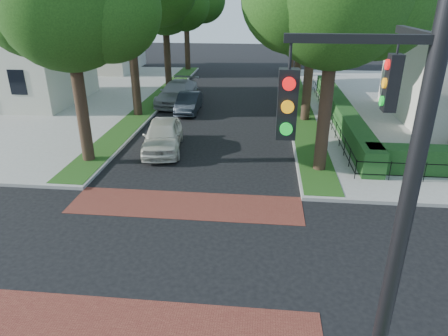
{
  "coord_description": "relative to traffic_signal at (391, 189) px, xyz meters",
  "views": [
    {
      "loc": [
        2.88,
        -10.2,
        7.47
      ],
      "look_at": [
        1.49,
        3.28,
        1.6
      ],
      "focal_mm": 32.0,
      "sensor_mm": 36.0,
      "label": 1
    }
  ],
  "objects": [
    {
      "name": "tree_left_far",
      "position": [
        -10.29,
        28.63,
        2.41
      ],
      "size": [
        7.0,
        6.02,
        9.86
      ],
      "color": "black",
      "rests_on": "sidewalk_nw"
    },
    {
      "name": "hedge_main_road",
      "position": [
        2.81,
        19.41,
        -3.96
      ],
      "size": [
        1.0,
        18.0,
        1.2
      ],
      "primitive_type": "cube",
      "color": "#143B18",
      "rests_on": "sidewalk_ne"
    },
    {
      "name": "ground",
      "position": [
        -4.89,
        4.41,
        -4.71
      ],
      "size": [
        120.0,
        120.0,
        0.0
      ],
      "primitive_type": "plane",
      "color": "black",
      "rests_on": "ground"
    },
    {
      "name": "parked_car_middle",
      "position": [
        -7.23,
        20.93,
        -4.04
      ],
      "size": [
        1.48,
        4.05,
        1.33
      ],
      "primitive_type": "imported",
      "rotation": [
        0.0,
        0.0,
        0.02
      ],
      "color": "black",
      "rests_on": "ground"
    },
    {
      "name": "crosswalk_near",
      "position": [
        -4.89,
        1.21,
        -4.7
      ],
      "size": [
        9.0,
        2.2,
        0.01
      ],
      "primitive_type": "cube",
      "color": "maroon",
      "rests_on": "ground"
    },
    {
      "name": "grass_strip_nw",
      "position": [
        -10.29,
        23.51,
        -4.55
      ],
      "size": [
        1.6,
        29.8,
        0.02
      ],
      "primitive_type": "cube",
      "color": "#1E4213",
      "rests_on": "sidewalk_nw"
    },
    {
      "name": "house_left_far",
      "position": [
        -20.38,
        36.41,
        0.33
      ],
      "size": [
        10.0,
        9.0,
        10.14
      ],
      "color": "silver",
      "rests_on": "sidewalk_nw"
    },
    {
      "name": "traffic_signal",
      "position": [
        0.0,
        0.0,
        0.0
      ],
      "size": [
        2.17,
        2.0,
        8.0
      ],
      "color": "black",
      "rests_on": "sidewalk_se"
    },
    {
      "name": "house_left_near",
      "position": [
        -20.38,
        22.41,
        0.33
      ],
      "size": [
        10.0,
        9.0,
        10.14
      ],
      "color": "beige",
      "rests_on": "sidewalk_nw"
    },
    {
      "name": "tree_right_far",
      "position": [
        0.71,
        28.64,
        2.2
      ],
      "size": [
        7.25,
        6.23,
        9.74
      ],
      "color": "black",
      "rests_on": "sidewalk_ne"
    },
    {
      "name": "grass_strip_ne",
      "position": [
        0.51,
        23.51,
        -4.55
      ],
      "size": [
        1.6,
        29.8,
        0.02
      ],
      "primitive_type": "cube",
      "color": "#1E4213",
      "rests_on": "sidewalk_ne"
    },
    {
      "name": "parked_car_rear",
      "position": [
        -8.49,
        23.17,
        -3.89
      ],
      "size": [
        2.73,
        5.79,
        1.63
      ],
      "primitive_type": "imported",
      "rotation": [
        0.0,
        0.0,
        -0.08
      ],
      "color": "gray",
      "rests_on": "ground"
    },
    {
      "name": "parked_car_front",
      "position": [
        -7.19,
        13.43,
        -3.9
      ],
      "size": [
        2.56,
        4.94,
        1.61
      ],
      "primitive_type": "imported",
      "rotation": [
        0.0,
        0.0,
        0.15
      ],
      "color": "beige",
      "rests_on": "ground"
    },
    {
      "name": "crosswalk_far",
      "position": [
        -4.89,
        7.61,
        -4.7
      ],
      "size": [
        9.0,
        2.2,
        0.01
      ],
      "primitive_type": "cube",
      "color": "maroon",
      "rests_on": "ground"
    },
    {
      "name": "tree_left_near",
      "position": [
        -10.28,
        11.64,
        2.56
      ],
      "size": [
        7.5,
        6.45,
        10.2
      ],
      "color": "black",
      "rests_on": "sidewalk_nw"
    },
    {
      "name": "fence_main_road",
      "position": [
        2.01,
        19.41,
        -4.11
      ],
      "size": [
        0.06,
        18.0,
        0.9
      ],
      "primitive_type": null,
      "color": "black",
      "rests_on": "sidewalk_ne"
    }
  ]
}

